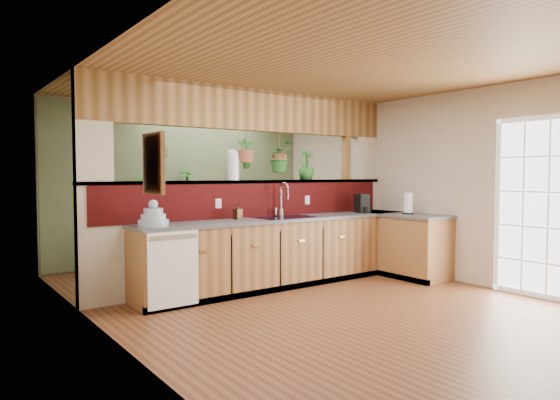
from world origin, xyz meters
TOP-DOWN VIEW (x-y plane):
  - ground at (0.00, 0.00)m, footprint 4.60×7.00m
  - ceiling at (0.00, 0.00)m, footprint 4.60×7.00m
  - wall_back at (0.00, 3.50)m, footprint 4.60×0.02m
  - wall_left at (-2.30, 0.00)m, footprint 0.02×7.00m
  - wall_right at (2.30, 0.00)m, footprint 0.02×7.00m
  - pass_through_partition at (0.03, 1.35)m, footprint 4.60×0.21m
  - pass_through_ledge at (0.00, 1.35)m, footprint 4.60×0.21m
  - header_beam at (0.00, 1.35)m, footprint 4.60×0.15m
  - sage_backwall at (0.00, 3.48)m, footprint 4.55×0.02m
  - countertop at (0.84, 0.87)m, footprint 4.14×1.52m
  - dishwasher at (-1.48, 0.66)m, footprint 0.58×0.03m
  - navy_sink at (0.25, 0.98)m, footprint 0.82×0.50m
  - french_door at (2.27, -1.30)m, footprint 0.06×1.02m
  - framed_print at (-2.27, -0.80)m, footprint 0.04×0.35m
  - faucet at (0.32, 1.13)m, footprint 0.20×0.20m
  - dish_stack at (-1.59, 0.93)m, footprint 0.33×0.33m
  - soap_dispenser at (-0.41, 1.09)m, footprint 0.10×0.11m
  - coffee_maker at (1.63, 0.93)m, footprint 0.15×0.25m
  - paper_towel at (1.98, 0.36)m, footprint 0.15×0.15m
  - glass_jar at (-0.34, 1.35)m, footprint 0.18×0.18m
  - ledge_plant_left at (-1.35, 1.35)m, footprint 0.29×0.27m
  - ledge_plant_right at (0.90, 1.35)m, footprint 0.28×0.28m
  - hanging_plant_a at (-0.13, 1.35)m, footprint 0.25×0.21m
  - hanging_plant_b at (0.43, 1.35)m, footprint 0.45×0.41m
  - shelving_console at (-0.47, 3.25)m, footprint 1.67×0.77m
  - shelf_plant_a at (-0.83, 3.25)m, footprint 0.26×0.21m
  - shelf_plant_b at (-0.08, 3.25)m, footprint 0.37×0.37m
  - floor_plant at (0.45, 2.66)m, footprint 0.70×0.64m

SIDE VIEW (x-z plane):
  - ground at x=0.00m, z-range -0.01..0.01m
  - floor_plant at x=0.45m, z-range 0.00..0.66m
  - countertop at x=0.84m, z-range 0.00..0.90m
  - dishwasher at x=-1.48m, z-range 0.05..0.87m
  - shelving_console at x=-0.47m, z-range -0.04..1.04m
  - navy_sink at x=0.25m, z-range 0.73..0.91m
  - dish_stack at x=-1.59m, z-range 0.84..1.14m
  - soap_dispenser at x=-0.41m, z-range 0.90..1.10m
  - coffee_maker at x=1.63m, z-range 0.89..1.17m
  - paper_towel at x=1.98m, z-range 0.89..1.21m
  - french_door at x=2.27m, z-range -0.03..2.13m
  - faucet at x=0.32m, z-range 0.92..1.38m
  - pass_through_partition at x=0.03m, z-range -0.11..2.49m
  - shelf_plant_a at x=-0.83m, z-range 1.04..1.47m
  - shelf_plant_b at x=-0.08m, z-range 1.04..1.56m
  - wall_back at x=0.00m, z-range 0.00..2.60m
  - wall_left at x=-2.30m, z-range 0.00..2.60m
  - wall_right at x=2.30m, z-range 0.00..2.60m
  - sage_backwall at x=0.00m, z-range 0.02..2.58m
  - pass_through_ledge at x=0.00m, z-range 1.35..1.39m
  - framed_print at x=-2.27m, z-range 1.32..1.78m
  - glass_jar at x=-0.34m, z-range 1.39..1.79m
  - ledge_plant_left at x=-1.35m, z-range 1.39..1.81m
  - ledge_plant_right at x=0.90m, z-range 1.39..1.83m
  - hanging_plant_a at x=-0.13m, z-range 1.61..2.15m
  - hanging_plant_b at x=0.43m, z-range 1.62..2.17m
  - header_beam at x=0.00m, z-range 2.05..2.60m
  - ceiling at x=0.00m, z-range 2.60..2.60m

